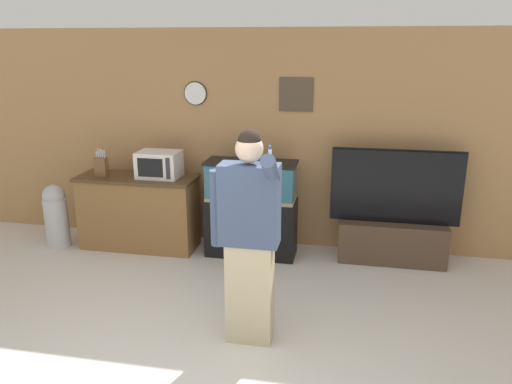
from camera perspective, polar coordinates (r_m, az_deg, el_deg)
The scene contains 8 objects.
wall_back_paneled at distance 6.05m, azimuth 0.45°, elevation 5.96°, with size 10.00×0.08×2.60m.
counter_island at distance 6.25m, azimuth -13.23°, elevation -2.22°, with size 1.43×0.55×0.90m.
microwave at distance 6.01m, azimuth -11.01°, elevation 3.12°, with size 0.49×0.36×0.31m.
knife_block at distance 6.24m, azimuth -17.27°, elevation 2.85°, with size 0.14×0.10×0.33m.
aquarium_on_stand at distance 5.82m, azimuth -0.54°, elevation -1.91°, with size 1.05×0.42×1.14m.
tv_on_stand at distance 5.91m, azimuth 15.34°, elevation -4.14°, with size 1.44×0.40×1.31m.
person_standing at distance 4.02m, azimuth -0.87°, elevation -5.07°, with size 0.57×0.43×1.80m.
trash_bin at distance 6.58m, azimuth -21.88°, elevation -2.45°, with size 0.28×0.28×0.79m.
Camera 1 is at (1.09, -2.62, 2.43)m, focal length 35.00 mm.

